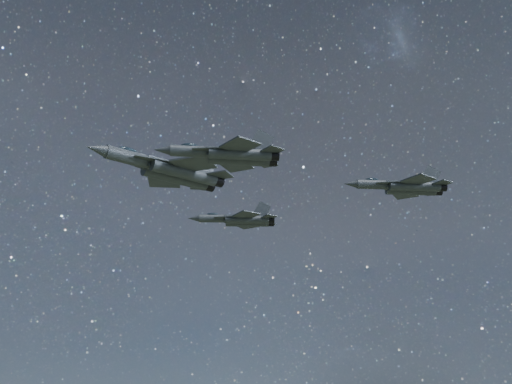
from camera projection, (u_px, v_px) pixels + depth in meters
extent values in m
cylinder|color=#2C3237|center=(137.00, 159.00, 76.79)|extent=(8.49, 4.94, 1.78)
cone|color=#2C3237|center=(96.00, 149.00, 73.65)|extent=(3.15, 2.54, 1.60)
ellipsoid|color=#1A2830|center=(127.00, 151.00, 76.29)|extent=(2.98, 2.17, 0.88)
cube|color=#2C3237|center=(177.00, 170.00, 80.17)|extent=(9.31, 5.23, 1.49)
cylinder|color=#2C3237|center=(184.00, 172.00, 79.40)|extent=(9.54, 5.39, 1.78)
cylinder|color=#2C3237|center=(175.00, 177.00, 81.11)|extent=(9.54, 5.39, 1.78)
cylinder|color=black|center=(217.00, 181.00, 82.40)|extent=(2.01, 2.10, 1.65)
cylinder|color=black|center=(208.00, 185.00, 84.12)|extent=(2.01, 2.10, 1.65)
cube|color=#2C3237|center=(157.00, 161.00, 76.76)|extent=(6.08, 2.46, 0.14)
cube|color=#2C3237|center=(145.00, 168.00, 79.07)|extent=(5.64, 4.36, 0.14)
cube|color=#2C3237|center=(194.00, 164.00, 77.29)|extent=(6.52, 6.38, 0.23)
cube|color=#2C3237|center=(164.00, 181.00, 83.11)|extent=(5.07, 5.54, 0.23)
cube|color=#2C3237|center=(220.00, 175.00, 81.11)|extent=(3.87, 3.82, 0.17)
cube|color=#2C3237|center=(200.00, 186.00, 85.05)|extent=(2.96, 3.16, 0.17)
cube|color=#2C3237|center=(207.00, 162.00, 81.81)|extent=(3.84, 1.42, 4.07)
cube|color=#2C3237|center=(196.00, 168.00, 83.95)|extent=(3.61, 2.01, 4.07)
cylinder|color=#2C3237|center=(218.00, 219.00, 102.54)|extent=(6.66, 2.85, 1.37)
cone|color=#2C3237|center=(194.00, 218.00, 102.46)|extent=(2.34, 1.69, 1.23)
ellipsoid|color=#1A2830|center=(212.00, 215.00, 102.74)|extent=(2.25, 1.39, 0.68)
cube|color=#2C3237|center=(245.00, 219.00, 102.60)|extent=(7.34, 2.96, 1.15)
cylinder|color=#2C3237|center=(247.00, 220.00, 101.64)|extent=(7.52, 3.05, 1.37)
cylinder|color=#2C3237|center=(247.00, 223.00, 103.30)|extent=(7.52, 3.05, 1.37)
cylinder|color=black|center=(271.00, 220.00, 101.71)|extent=(1.41, 1.50, 1.27)
cylinder|color=black|center=(271.00, 223.00, 103.37)|extent=(1.41, 1.50, 1.27)
cube|color=#2C3237|center=(227.00, 217.00, 101.41)|extent=(4.57, 2.77, 0.11)
cube|color=#2C3237|center=(228.00, 221.00, 103.65)|extent=(4.62, 1.16, 0.11)
cube|color=#2C3237|center=(246.00, 215.00, 99.71)|extent=(4.38, 4.66, 0.18)
cube|color=#2C3237|center=(246.00, 225.00, 105.35)|extent=(5.05, 5.05, 0.18)
cube|color=#2C3237|center=(269.00, 217.00, 100.69)|extent=(2.57, 2.69, 0.13)
cube|color=#2C3237|center=(268.00, 224.00, 104.50)|extent=(2.99, 2.99, 0.13)
cube|color=#2C3237|center=(262.00, 210.00, 102.04)|extent=(2.96, 1.08, 3.14)
cube|color=#2C3237|center=(262.00, 214.00, 104.12)|extent=(3.06, 0.60, 3.14)
cylinder|color=#2C3237|center=(198.00, 152.00, 69.18)|extent=(6.48, 2.19, 1.34)
cone|color=#2C3237|center=(162.00, 150.00, 68.73)|extent=(2.21, 1.47, 1.20)
ellipsoid|color=#1A2830|center=(189.00, 146.00, 69.28)|extent=(2.15, 1.17, 0.66)
cube|color=#2C3237|center=(236.00, 154.00, 69.65)|extent=(7.15, 2.23, 1.12)
cylinder|color=#2C3237|center=(240.00, 154.00, 68.76)|extent=(7.33, 2.30, 1.34)
cylinder|color=#2C3237|center=(239.00, 160.00, 70.36)|extent=(7.33, 2.30, 1.34)
cylinder|color=black|center=(274.00, 156.00, 69.19)|extent=(1.27, 1.38, 1.24)
cylinder|color=black|center=(272.00, 161.00, 70.79)|extent=(1.27, 1.38, 1.24)
cube|color=#2C3237|center=(212.00, 149.00, 68.23)|extent=(4.53, 2.33, 0.10)
cube|color=#2C3237|center=(211.00, 157.00, 70.40)|extent=(4.51, 1.20, 0.10)
cube|color=#2C3237|center=(240.00, 145.00, 66.87)|extent=(4.49, 4.71, 0.17)
cube|color=#2C3237|center=(236.00, 165.00, 72.33)|extent=(4.87, 4.93, 0.17)
cube|color=#2C3237|center=(272.00, 150.00, 68.16)|extent=(2.64, 2.74, 0.13)
cube|color=#2C3237|center=(268.00, 163.00, 71.86)|extent=(2.88, 2.91, 0.13)
cube|color=#2C3237|center=(262.00, 141.00, 69.38)|extent=(2.94, 0.78, 3.06)
cube|color=#2C3237|center=(259.00, 149.00, 71.38)|extent=(3.00, 0.49, 3.06)
cylinder|color=#2C3237|center=(379.00, 185.00, 83.98)|extent=(6.44, 2.40, 1.33)
cone|color=#2C3237|center=(351.00, 184.00, 83.69)|extent=(2.22, 1.53, 1.19)
ellipsoid|color=#1A2830|center=(372.00, 180.00, 84.12)|extent=(2.15, 1.23, 0.66)
cube|color=#2C3237|center=(410.00, 186.00, 84.29)|extent=(7.10, 2.47, 1.11)
cylinder|color=#2C3237|center=(415.00, 186.00, 83.38)|extent=(7.28, 2.55, 1.33)
cylinder|color=#2C3237|center=(411.00, 190.00, 84.98)|extent=(7.28, 2.55, 1.33)
cylinder|color=black|center=(442.00, 187.00, 83.67)|extent=(1.30, 1.40, 1.23)
cylinder|color=black|center=(438.00, 191.00, 85.27)|extent=(1.30, 1.40, 1.23)
cube|color=#2C3237|center=(392.00, 183.00, 82.98)|extent=(4.47, 2.46, 0.10)
cube|color=#2C3237|center=(388.00, 188.00, 85.14)|extent=(4.45, 1.01, 0.10)
cube|color=#2C3237|center=(418.00, 180.00, 81.51)|extent=(4.37, 4.61, 0.17)
cube|color=#2C3237|center=(405.00, 194.00, 86.95)|extent=(4.86, 4.89, 0.17)
cube|color=#2C3237|center=(442.00, 183.00, 82.66)|extent=(2.57, 2.67, 0.13)
cube|color=#2C3237|center=(432.00, 193.00, 86.34)|extent=(2.87, 2.89, 0.13)
cube|color=#2C3237|center=(431.00, 175.00, 83.91)|extent=(2.90, 0.88, 3.03)
cube|color=#2C3237|center=(426.00, 181.00, 85.91)|extent=(2.97, 0.51, 3.03)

